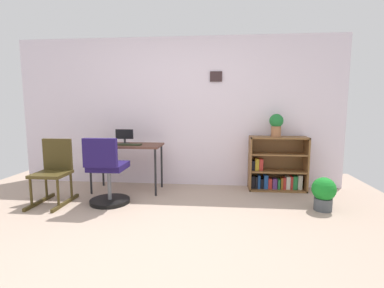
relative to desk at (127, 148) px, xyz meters
name	(u,v)px	position (x,y,z in m)	size (l,w,h in m)	color
ground_plane	(144,245)	(0.70, -1.67, -0.65)	(6.24, 6.24, 0.00)	tan
wall_back	(177,112)	(0.70, 0.48, 0.53)	(5.20, 0.12, 2.35)	silver
desk	(127,148)	(0.00, 0.00, 0.00)	(1.04, 0.52, 0.71)	brown
monitor	(125,136)	(-0.05, 0.04, 0.18)	(0.27, 0.14, 0.22)	#262628
keyboard	(127,145)	(0.03, -0.09, 0.07)	(0.43, 0.13, 0.02)	#282E1A
office_chair	(107,175)	(-0.06, -0.64, -0.26)	(0.52, 0.55, 0.89)	black
rocking_chair	(54,171)	(-0.80, -0.62, -0.22)	(0.42, 0.64, 0.84)	#413516
bookshelf_low	(276,167)	(2.25, 0.28, -0.30)	(0.86, 0.30, 0.82)	brown
potted_plant_on_shelf	(276,124)	(2.22, 0.23, 0.37)	(0.20, 0.20, 0.34)	#9E6642
potted_plant_floor	(324,193)	(2.67, -0.59, -0.42)	(0.29, 0.29, 0.41)	#474C51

